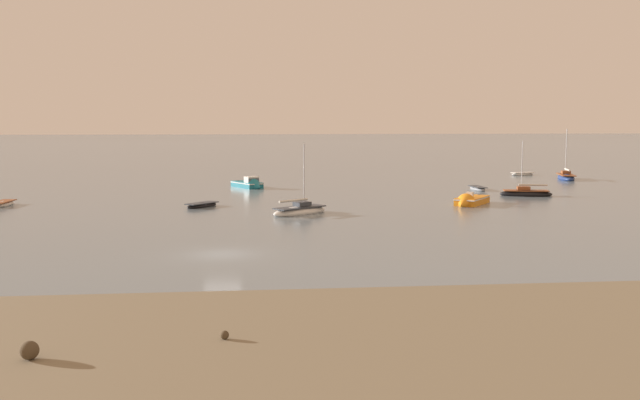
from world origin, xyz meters
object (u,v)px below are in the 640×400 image
(sailboat_moored_0, at_px, (300,211))
(rowboat_moored_2, at_px, (202,205))
(sailboat_moored_1, at_px, (566,177))
(rowboat_moored_4, at_px, (478,189))
(motorboat_moored_0, at_px, (469,202))
(sailboat_moored_2, at_px, (526,193))
(motorboat_moored_1, at_px, (250,185))
(rowboat_moored_3, at_px, (522,174))
(rowboat_moored_1, at_px, (3,204))

(sailboat_moored_0, bearing_deg, rowboat_moored_2, 109.41)
(sailboat_moored_1, height_order, rowboat_moored_4, sailboat_moored_1)
(rowboat_moored_4, distance_m, motorboat_moored_0, 17.03)
(sailboat_moored_2, xyz_separation_m, motorboat_moored_1, (-32.58, 13.34, 0.05))
(sailboat_moored_0, height_order, rowboat_moored_4, sailboat_moored_0)
(sailboat_moored_1, relative_size, sailboat_moored_2, 1.17)
(rowboat_moored_2, relative_size, motorboat_moored_0, 0.61)
(rowboat_moored_4, xyz_separation_m, sailboat_moored_2, (3.43, -7.55, 0.12))
(motorboat_moored_0, relative_size, sailboat_moored_2, 0.94)
(sailboat_moored_0, height_order, sailboat_moored_2, sailboat_moored_0)
(sailboat_moored_1, xyz_separation_m, rowboat_moored_4, (-18.64, -14.54, -0.17))
(rowboat_moored_4, bearing_deg, motorboat_moored_1, 76.69)
(rowboat_moored_3, relative_size, sailboat_moored_2, 0.63)
(rowboat_moored_2, bearing_deg, rowboat_moored_3, -10.63)
(motorboat_moored_1, bearing_deg, rowboat_moored_1, -85.46)
(rowboat_moored_4, height_order, sailboat_moored_2, sailboat_moored_2)
(rowboat_moored_2, relative_size, motorboat_moored_1, 0.62)
(motorboat_moored_1, bearing_deg, sailboat_moored_0, -19.34)
(rowboat_moored_3, distance_m, sailboat_moored_2, 33.18)
(sailboat_moored_0, xyz_separation_m, rowboat_moored_3, (40.00, 44.66, -0.13))
(sailboat_moored_0, bearing_deg, rowboat_moored_1, 125.75)
(motorboat_moored_0, height_order, motorboat_moored_1, motorboat_moored_1)
(sailboat_moored_2, bearing_deg, sailboat_moored_1, -111.33)
(rowboat_moored_1, bearing_deg, sailboat_moored_0, -102.42)
(sailboat_moored_0, xyz_separation_m, rowboat_moored_1, (-30.65, 9.84, -0.12))
(rowboat_moored_1, bearing_deg, rowboat_moored_3, -58.39)
(rowboat_moored_1, relative_size, sailboat_moored_1, 0.56)
(rowboat_moored_4, bearing_deg, sailboat_moored_0, 128.63)
(rowboat_moored_1, relative_size, rowboat_moored_3, 1.05)
(motorboat_moored_1, bearing_deg, sailboat_moored_2, 38.99)
(motorboat_moored_0, bearing_deg, sailboat_moored_0, -37.76)
(rowboat_moored_3, bearing_deg, motorboat_moored_0, -134.49)
(rowboat_moored_1, distance_m, rowboat_moored_4, 56.49)
(rowboat_moored_4, distance_m, motorboat_moored_1, 29.72)
(sailboat_moored_0, xyz_separation_m, motorboat_moored_0, (18.50, 5.37, -0.01))
(sailboat_moored_0, height_order, rowboat_moored_2, sailboat_moored_0)
(sailboat_moored_0, height_order, sailboat_moored_1, sailboat_moored_1)
(motorboat_moored_0, distance_m, motorboat_moored_1, 31.57)
(rowboat_moored_2, xyz_separation_m, motorboat_moored_1, (5.22, 20.44, 0.18))
(sailboat_moored_0, relative_size, motorboat_moored_1, 1.11)
(rowboat_moored_1, xyz_separation_m, rowboat_moored_3, (70.65, 34.82, -0.01))
(rowboat_moored_4, bearing_deg, rowboat_moored_3, -35.29)
(sailboat_moored_1, xyz_separation_m, motorboat_moored_1, (-47.79, -8.75, 0.00))
(sailboat_moored_0, distance_m, rowboat_moored_4, 32.56)
(rowboat_moored_3, xyz_separation_m, rowboat_moored_4, (-15.33, -23.42, 0.00))
(sailboat_moored_0, relative_size, sailboat_moored_2, 1.03)
(sailboat_moored_0, relative_size, rowboat_moored_2, 1.80)
(rowboat_moored_1, bearing_deg, sailboat_moored_1, -65.30)
(rowboat_moored_1, bearing_deg, rowboat_moored_4, -72.98)
(motorboat_moored_0, bearing_deg, rowboat_moored_4, -165.19)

